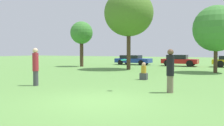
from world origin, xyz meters
name	(u,v)px	position (x,y,z in m)	size (l,w,h in m)	color
ground_plane	(97,101)	(0.00, 0.00, 0.00)	(120.00, 120.00, 0.00)	#5B8E42
person_thrower	(36,66)	(-4.46, 1.84, 0.96)	(0.29, 0.29, 1.83)	#3F3F47
person_catcher	(170,70)	(1.86, 2.70, 0.92)	(0.30, 0.30, 1.77)	#726651
frisbee	(124,60)	(-0.01, 2.30, 1.31)	(0.26, 0.25, 0.12)	#19B2D8
bystander_sitting	(144,72)	(-0.52, 6.48, 0.43)	(0.41, 0.34, 1.02)	#3F3F47
tree_0	(81,33)	(-10.41, 15.02, 3.58)	(2.41, 2.41, 4.85)	#473323
tree_1	(129,13)	(-4.31, 13.44, 5.08)	(4.44, 4.44, 7.19)	#473323
tree_2	(216,29)	(3.00, 13.27, 3.40)	(3.54, 3.54, 5.18)	#473323
parked_car_blue	(133,60)	(-6.67, 20.63, 0.62)	(4.30, 2.13, 1.16)	#1E389E
parked_car_red	(179,60)	(-1.06, 20.24, 0.67)	(3.87, 1.90, 1.26)	red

